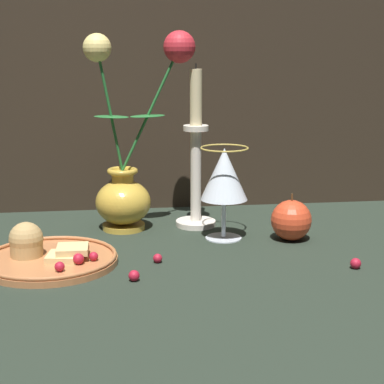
{
  "coord_description": "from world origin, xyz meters",
  "views": [
    {
      "loc": [
        -0.12,
        -1.0,
        0.34
      ],
      "look_at": [
        0.01,
        0.03,
        0.1
      ],
      "focal_mm": 60.0,
      "sensor_mm": 36.0,
      "label": 1
    }
  ],
  "objects_px": {
    "vase": "(129,165)",
    "plate_with_pastries": "(46,255)",
    "wine_glass": "(224,177)",
    "candlestick": "(196,165)",
    "apple_beside_vase": "(291,220)"
  },
  "relations": [
    {
      "from": "vase",
      "to": "plate_with_pastries",
      "type": "bearing_deg",
      "value": -127.08
    },
    {
      "from": "vase",
      "to": "wine_glass",
      "type": "relative_size",
      "value": 2.2
    },
    {
      "from": "plate_with_pastries",
      "to": "candlestick",
      "type": "relative_size",
      "value": 0.7
    },
    {
      "from": "vase",
      "to": "candlestick",
      "type": "relative_size",
      "value": 1.19
    },
    {
      "from": "plate_with_pastries",
      "to": "candlestick",
      "type": "xyz_separation_m",
      "value": [
        0.27,
        0.19,
        0.1
      ]
    },
    {
      "from": "wine_glass",
      "to": "apple_beside_vase",
      "type": "height_order",
      "value": "wine_glass"
    },
    {
      "from": "candlestick",
      "to": "apple_beside_vase",
      "type": "xyz_separation_m",
      "value": [
        0.16,
        -0.11,
        -0.08
      ]
    },
    {
      "from": "apple_beside_vase",
      "to": "vase",
      "type": "bearing_deg",
      "value": 158.76
    },
    {
      "from": "wine_glass",
      "to": "apple_beside_vase",
      "type": "bearing_deg",
      "value": -11.53
    },
    {
      "from": "wine_glass",
      "to": "candlestick",
      "type": "bearing_deg",
      "value": 112.83
    },
    {
      "from": "wine_glass",
      "to": "apple_beside_vase",
      "type": "distance_m",
      "value": 0.14
    },
    {
      "from": "wine_glass",
      "to": "candlestick",
      "type": "height_order",
      "value": "candlestick"
    },
    {
      "from": "vase",
      "to": "wine_glass",
      "type": "bearing_deg",
      "value": -27.5
    },
    {
      "from": "vase",
      "to": "apple_beside_vase",
      "type": "relative_size",
      "value": 4.33
    },
    {
      "from": "vase",
      "to": "plate_with_pastries",
      "type": "xyz_separation_m",
      "value": [
        -0.14,
        -0.18,
        -0.11
      ]
    }
  ]
}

